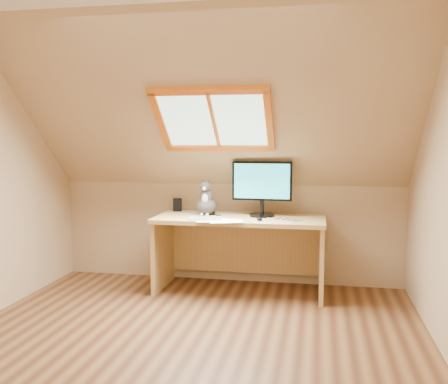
# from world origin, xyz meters

# --- Properties ---
(ground) EXTENTS (3.50, 3.50, 0.00)m
(ground) POSITION_xyz_m (0.00, 0.00, 0.00)
(ground) COLOR brown
(ground) RESTS_ON ground
(room_shell) EXTENTS (3.52, 3.52, 2.41)m
(room_shell) POSITION_xyz_m (0.00, -0.09, 1.43)
(room_shell) COLOR tan
(room_shell) RESTS_ON ground
(desk) EXTENTS (1.59, 0.70, 0.73)m
(desk) POSITION_xyz_m (0.18, 1.45, 0.50)
(desk) COLOR tan
(desk) RESTS_ON ground
(monitor) EXTENTS (0.57, 0.24, 0.52)m
(monitor) POSITION_xyz_m (0.38, 1.44, 1.03)
(monitor) COLOR black
(monitor) RESTS_ON desk
(cat) EXTENTS (0.20, 0.24, 0.36)m
(cat) POSITION_xyz_m (-0.16, 1.44, 0.85)
(cat) COLOR #423D3B
(cat) RESTS_ON desk
(desk_speaker) EXTENTS (0.11, 0.11, 0.13)m
(desk_speaker) POSITION_xyz_m (-0.51, 1.63, 0.79)
(desk_speaker) COLOR black
(desk_speaker) RESTS_ON desk
(graphics_tablet) EXTENTS (0.32, 0.25, 0.01)m
(graphics_tablet) POSITION_xyz_m (-0.12, 1.18, 0.73)
(graphics_tablet) COLOR #B2B2B7
(graphics_tablet) RESTS_ON desk
(mouse) EXTENTS (0.05, 0.09, 0.03)m
(mouse) POSITION_xyz_m (0.39, 1.18, 0.74)
(mouse) COLOR black
(mouse) RESTS_ON desk
(papers) EXTENTS (0.35, 0.30, 0.01)m
(papers) POSITION_xyz_m (0.04, 1.12, 0.73)
(papers) COLOR white
(papers) RESTS_ON desk
(cables) EXTENTS (0.51, 0.26, 0.01)m
(cables) POSITION_xyz_m (0.54, 1.26, 0.73)
(cables) COLOR silver
(cables) RESTS_ON desk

